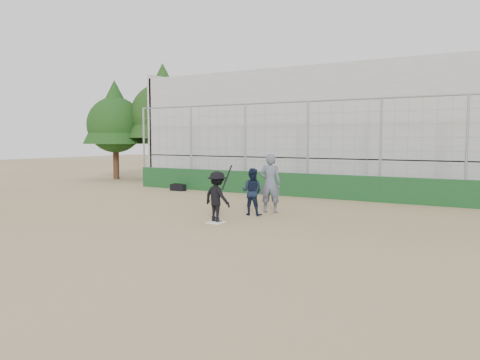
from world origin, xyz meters
The scene contains 10 objects.
ground centered at (0.00, 0.00, 0.00)m, with size 90.00×90.00×0.00m, color olive.
home_plate centered at (0.00, 0.00, 0.01)m, with size 0.44×0.44×0.02m, color white.
backstop centered at (0.00, 7.00, 0.96)m, with size 18.10×0.25×4.04m.
bleachers centered at (0.00, 11.95, 2.92)m, with size 20.25×6.70×6.98m.
tree_left centered at (-11.00, 11.00, 4.39)m, with size 4.48×4.48×7.00m.
tree_right centered at (-13.50, 9.50, 3.76)m, with size 3.84×3.84×6.00m.
batter_at_plate centered at (-0.04, 0.13, 0.75)m, with size 1.08×0.83×1.68m.
catcher_crouched centered at (0.26, 1.72, 0.52)m, with size 0.74×0.58×1.04m.
umpire centered at (0.51, 2.51, 0.88)m, with size 0.72×0.47×1.77m, color #505766.
equipment_bag centered at (-6.22, 6.23, 0.16)m, with size 0.74×0.33×0.35m.
Camera 1 is at (7.42, -11.29, 2.44)m, focal length 35.00 mm.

